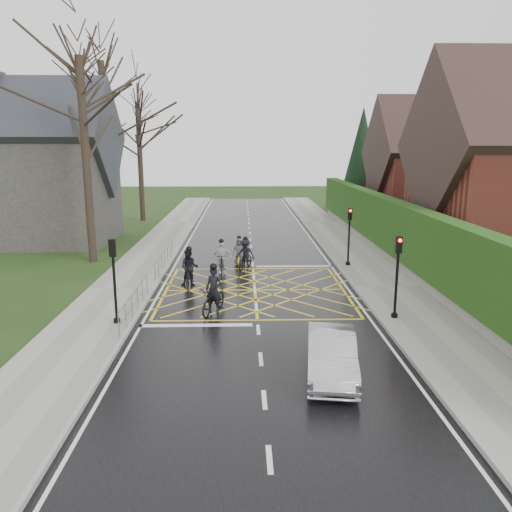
{
  "coord_description": "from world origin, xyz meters",
  "views": [
    {
      "loc": [
        -0.52,
        -21.7,
        6.38
      ],
      "look_at": [
        0.09,
        1.3,
        1.3
      ],
      "focal_mm": 35.0,
      "sensor_mm": 36.0,
      "label": 1
    }
  ],
  "objects_px": {
    "cyclist_rear": "(214,297)",
    "cyclist_mid": "(245,257)",
    "cyclist_lead": "(239,255)",
    "cyclist_front": "(222,261)",
    "car": "(331,354)",
    "cyclist_back": "(189,271)"
  },
  "relations": [
    {
      "from": "cyclist_rear",
      "to": "cyclist_lead",
      "type": "bearing_deg",
      "value": 103.45
    },
    {
      "from": "cyclist_rear",
      "to": "cyclist_mid",
      "type": "relative_size",
      "value": 1.14
    },
    {
      "from": "car",
      "to": "cyclist_front",
      "type": "bearing_deg",
      "value": 114.51
    },
    {
      "from": "cyclist_front",
      "to": "car",
      "type": "relative_size",
      "value": 0.48
    },
    {
      "from": "cyclist_rear",
      "to": "cyclist_mid",
      "type": "bearing_deg",
      "value": 100.12
    },
    {
      "from": "cyclist_back",
      "to": "cyclist_rear",
      "type": "bearing_deg",
      "value": -68.5
    },
    {
      "from": "cyclist_rear",
      "to": "cyclist_back",
      "type": "distance_m",
      "value": 4.04
    },
    {
      "from": "cyclist_rear",
      "to": "car",
      "type": "distance_m",
      "value": 6.65
    },
    {
      "from": "cyclist_mid",
      "to": "car",
      "type": "distance_m",
      "value": 13.01
    },
    {
      "from": "cyclist_rear",
      "to": "cyclist_mid",
      "type": "distance_m",
      "value": 7.33
    },
    {
      "from": "cyclist_rear",
      "to": "cyclist_front",
      "type": "bearing_deg",
      "value": 109.65
    },
    {
      "from": "cyclist_front",
      "to": "car",
      "type": "xyz_separation_m",
      "value": [
        3.58,
        -11.68,
        -0.04
      ]
    },
    {
      "from": "cyclist_front",
      "to": "car",
      "type": "bearing_deg",
      "value": -75.32
    },
    {
      "from": "car",
      "to": "cyclist_back",
      "type": "bearing_deg",
      "value": 125.41
    },
    {
      "from": "cyclist_mid",
      "to": "cyclist_lead",
      "type": "height_order",
      "value": "cyclist_mid"
    },
    {
      "from": "cyclist_mid",
      "to": "cyclist_lead",
      "type": "relative_size",
      "value": 1.11
    },
    {
      "from": "cyclist_front",
      "to": "cyclist_lead",
      "type": "xyz_separation_m",
      "value": [
        0.89,
        1.89,
        -0.1
      ]
    },
    {
      "from": "cyclist_rear",
      "to": "car",
      "type": "xyz_separation_m",
      "value": [
        3.64,
        -5.57,
        -0.01
      ]
    },
    {
      "from": "cyclist_back",
      "to": "car",
      "type": "distance_m",
      "value": 10.62
    },
    {
      "from": "car",
      "to": "cyclist_rear",
      "type": "bearing_deg",
      "value": 130.6
    },
    {
      "from": "cyclist_back",
      "to": "cyclist_front",
      "type": "xyz_separation_m",
      "value": [
        1.4,
        2.3,
        -0.05
      ]
    },
    {
      "from": "cyclist_front",
      "to": "car",
      "type": "height_order",
      "value": "cyclist_front"
    }
  ]
}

